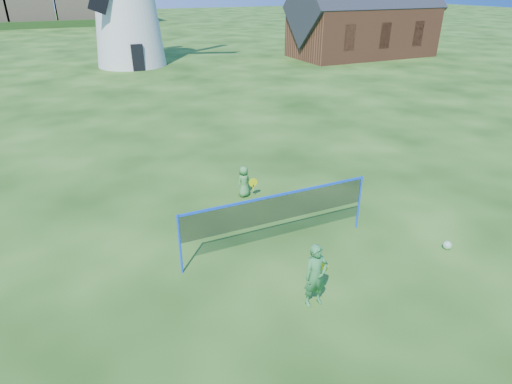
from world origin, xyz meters
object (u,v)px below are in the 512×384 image
object	(u,v)px
badminton_net	(278,209)
play_ball	(447,245)
player_girl	(316,275)
player_boy	(244,182)
chapel	(364,20)

from	to	relation	value
badminton_net	play_ball	xyz separation A→B (m)	(3.95, -1.87, -1.03)
badminton_net	player_girl	xyz separation A→B (m)	(-0.25, -2.21, -0.42)
player_boy	play_ball	distance (m)	6.10
player_boy	play_ball	world-z (taller)	player_boy
player_girl	player_boy	bearing A→B (deg)	84.53
chapel	player_girl	bearing A→B (deg)	-128.59
chapel	play_ball	world-z (taller)	chapel
badminton_net	player_girl	world-z (taller)	badminton_net
badminton_net	player_boy	bearing A→B (deg)	82.26
badminton_net	play_ball	bearing A→B (deg)	-25.33
badminton_net	player_boy	xyz separation A→B (m)	(0.42, 3.10, -0.63)
chapel	player_boy	bearing A→B (deg)	-133.85
play_ball	badminton_net	bearing A→B (deg)	154.67
chapel	player_girl	world-z (taller)	chapel
badminton_net	player_boy	size ratio (longest dim) A/B	4.99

